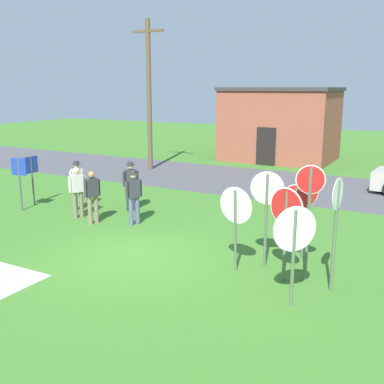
{
  "coord_description": "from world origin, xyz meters",
  "views": [
    {
      "loc": [
        6.58,
        -8.85,
        4.21
      ],
      "look_at": [
        0.48,
        2.24,
        1.3
      ],
      "focal_mm": 42.38,
      "sensor_mm": 36.0,
      "label": 1
    }
  ],
  "objects_px": {
    "stop_sign_rear_right": "(267,202)",
    "person_in_blue": "(77,182)",
    "utility_pole": "(149,93)",
    "stop_sign_low_front": "(306,203)",
    "stop_sign_nearest": "(309,205)",
    "info_panel_middle": "(32,172)",
    "stop_sign_rear_left": "(295,213)",
    "stop_sign_center_cluster": "(236,214)",
    "stop_sign_leaning_right": "(294,239)",
    "stop_sign_tallest": "(286,218)",
    "person_in_dark_shirt": "(77,190)",
    "person_holding_notes": "(131,183)",
    "stop_sign_far_back": "(336,216)",
    "person_on_left": "(133,193)",
    "person_near_signs": "(92,193)",
    "info_panel_leftmost": "(19,175)"
  },
  "relations": [
    {
      "from": "stop_sign_rear_left",
      "to": "person_in_blue",
      "type": "height_order",
      "value": "stop_sign_rear_left"
    },
    {
      "from": "info_panel_middle",
      "to": "stop_sign_rear_left",
      "type": "bearing_deg",
      "value": -7.95
    },
    {
      "from": "stop_sign_rear_right",
      "to": "person_near_signs",
      "type": "xyz_separation_m",
      "value": [
        -6.02,
        0.79,
        -0.63
      ]
    },
    {
      "from": "stop_sign_low_front",
      "to": "person_in_dark_shirt",
      "type": "relative_size",
      "value": 1.26
    },
    {
      "from": "person_in_dark_shirt",
      "to": "person_holding_notes",
      "type": "bearing_deg",
      "value": 57.0
    },
    {
      "from": "stop_sign_tallest",
      "to": "person_on_left",
      "type": "bearing_deg",
      "value": 160.74
    },
    {
      "from": "utility_pole",
      "to": "stop_sign_low_front",
      "type": "bearing_deg",
      "value": -40.16
    },
    {
      "from": "stop_sign_tallest",
      "to": "person_in_blue",
      "type": "xyz_separation_m",
      "value": [
        -8.27,
        2.44,
        -0.49
      ]
    },
    {
      "from": "stop_sign_low_front",
      "to": "person_holding_notes",
      "type": "bearing_deg",
      "value": 165.58
    },
    {
      "from": "person_in_blue",
      "to": "info_panel_leftmost",
      "type": "height_order",
      "value": "info_panel_leftmost"
    },
    {
      "from": "utility_pole",
      "to": "stop_sign_far_back",
      "type": "xyz_separation_m",
      "value": [
        11.67,
        -10.52,
        -2.31
      ]
    },
    {
      "from": "stop_sign_low_front",
      "to": "stop_sign_nearest",
      "type": "xyz_separation_m",
      "value": [
        0.39,
        -1.26,
        0.29
      ]
    },
    {
      "from": "stop_sign_low_front",
      "to": "stop_sign_rear_left",
      "type": "bearing_deg",
      "value": -91.87
    },
    {
      "from": "person_near_signs",
      "to": "person_in_blue",
      "type": "xyz_separation_m",
      "value": [
        -1.61,
        1.08,
        0.0
      ]
    },
    {
      "from": "stop_sign_far_back",
      "to": "stop_sign_tallest",
      "type": "bearing_deg",
      "value": 179.0
    },
    {
      "from": "utility_pole",
      "to": "person_in_dark_shirt",
      "type": "height_order",
      "value": "utility_pole"
    },
    {
      "from": "stop_sign_rear_left",
      "to": "stop_sign_leaning_right",
      "type": "xyz_separation_m",
      "value": [
        0.51,
        -1.82,
        -0.0
      ]
    },
    {
      "from": "stop_sign_leaning_right",
      "to": "stop_sign_rear_right",
      "type": "distance_m",
      "value": 2.03
    },
    {
      "from": "person_near_signs",
      "to": "info_panel_middle",
      "type": "distance_m",
      "value": 3.59
    },
    {
      "from": "stop_sign_rear_right",
      "to": "person_in_blue",
      "type": "distance_m",
      "value": 7.88
    },
    {
      "from": "utility_pole",
      "to": "stop_sign_rear_right",
      "type": "height_order",
      "value": "utility_pole"
    },
    {
      "from": "person_in_dark_shirt",
      "to": "stop_sign_tallest",
      "type": "bearing_deg",
      "value": -12.29
    },
    {
      "from": "stop_sign_center_cluster",
      "to": "stop_sign_nearest",
      "type": "bearing_deg",
      "value": 8.41
    },
    {
      "from": "person_near_signs",
      "to": "stop_sign_nearest",
      "type": "bearing_deg",
      "value": -8.85
    },
    {
      "from": "stop_sign_tallest",
      "to": "stop_sign_leaning_right",
      "type": "bearing_deg",
      "value": -65.18
    },
    {
      "from": "stop_sign_leaning_right",
      "to": "person_near_signs",
      "type": "relative_size",
      "value": 1.21
    },
    {
      "from": "stop_sign_center_cluster",
      "to": "utility_pole",
      "type": "bearing_deg",
      "value": 131.98
    },
    {
      "from": "stop_sign_rear_right",
      "to": "stop_sign_low_front",
      "type": "xyz_separation_m",
      "value": [
        0.67,
        0.95,
        -0.16
      ]
    },
    {
      "from": "utility_pole",
      "to": "person_holding_notes",
      "type": "distance_m",
      "value": 8.89
    },
    {
      "from": "stop_sign_center_cluster",
      "to": "person_in_dark_shirt",
      "type": "height_order",
      "value": "stop_sign_center_cluster"
    },
    {
      "from": "utility_pole",
      "to": "stop_sign_far_back",
      "type": "bearing_deg",
      "value": -42.03
    },
    {
      "from": "info_panel_leftmost",
      "to": "stop_sign_far_back",
      "type": "bearing_deg",
      "value": -7.13
    },
    {
      "from": "info_panel_middle",
      "to": "stop_sign_rear_right",
      "type": "bearing_deg",
      "value": -9.37
    },
    {
      "from": "stop_sign_far_back",
      "to": "stop_sign_nearest",
      "type": "height_order",
      "value": "stop_sign_nearest"
    },
    {
      "from": "info_panel_leftmost",
      "to": "info_panel_middle",
      "type": "xyz_separation_m",
      "value": [
        -0.25,
        0.78,
        -0.05
      ]
    },
    {
      "from": "stop_sign_nearest",
      "to": "person_near_signs",
      "type": "distance_m",
      "value": 7.21
    },
    {
      "from": "stop_sign_rear_left",
      "to": "stop_sign_leaning_right",
      "type": "distance_m",
      "value": 1.88
    },
    {
      "from": "stop_sign_far_back",
      "to": "info_panel_middle",
      "type": "distance_m",
      "value": 11.42
    },
    {
      "from": "stop_sign_low_front",
      "to": "person_on_left",
      "type": "height_order",
      "value": "stop_sign_low_front"
    },
    {
      "from": "stop_sign_leaning_right",
      "to": "stop_sign_nearest",
      "type": "distance_m",
      "value": 1.4
    },
    {
      "from": "stop_sign_leaning_right",
      "to": "stop_sign_center_cluster",
      "type": "relative_size",
      "value": 1.01
    },
    {
      "from": "person_in_dark_shirt",
      "to": "person_in_blue",
      "type": "relative_size",
      "value": 0.97
    },
    {
      "from": "stop_sign_low_front",
      "to": "stop_sign_rear_right",
      "type": "bearing_deg",
      "value": -125.17
    },
    {
      "from": "utility_pole",
      "to": "stop_sign_center_cluster",
      "type": "height_order",
      "value": "utility_pole"
    },
    {
      "from": "stop_sign_center_cluster",
      "to": "info_panel_leftmost",
      "type": "bearing_deg",
      "value": 171.3
    },
    {
      "from": "person_holding_notes",
      "to": "person_in_blue",
      "type": "bearing_deg",
      "value": -156.57
    },
    {
      "from": "stop_sign_leaning_right",
      "to": "person_on_left",
      "type": "height_order",
      "value": "stop_sign_leaning_right"
    },
    {
      "from": "stop_sign_rear_left",
      "to": "person_on_left",
      "type": "bearing_deg",
      "value": 167.71
    },
    {
      "from": "info_panel_middle",
      "to": "person_holding_notes",
      "type": "bearing_deg",
      "value": 16.34
    },
    {
      "from": "stop_sign_rear_right",
      "to": "stop_sign_leaning_right",
      "type": "bearing_deg",
      "value": -55.27
    }
  ]
}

